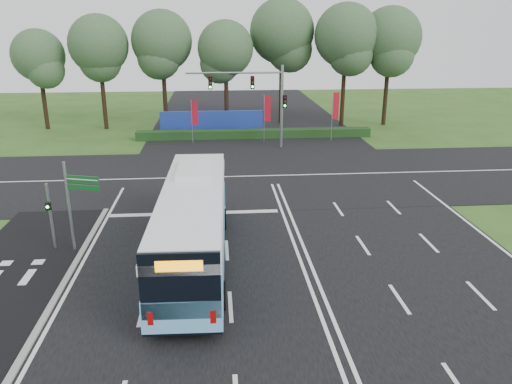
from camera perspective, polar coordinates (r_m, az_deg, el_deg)
ground at (r=24.17m, az=4.54°, el=-6.45°), size 120.00×120.00×0.00m
road_main at (r=24.16m, az=4.54°, el=-6.41°), size 20.00×120.00×0.04m
road_cross at (r=35.29m, az=1.47°, el=1.85°), size 120.00×14.00×0.05m
bike_path at (r=22.95m, az=-27.13°, el=-9.98°), size 5.00×18.00×0.06m
kerb_strip at (r=22.13m, az=-21.31°, el=-10.11°), size 0.25×18.00×0.12m
city_bus at (r=22.30m, az=-7.15°, el=-3.54°), size 3.08×12.95×3.70m
pedestrian_signal at (r=25.18m, az=-22.46°, el=-2.39°), size 0.31×0.41×3.29m
street_sign at (r=24.21m, az=-19.99°, el=-0.56°), size 1.65×0.57×4.38m
banner_flag_left at (r=44.80m, az=-7.08°, el=8.70°), size 0.58×0.06×3.93m
banner_flag_mid at (r=45.34m, az=1.23°, el=9.21°), size 0.63×0.07×4.25m
banner_flag_right at (r=46.17m, az=9.00°, el=9.37°), size 0.65×0.22×4.52m
traffic_light_gantry at (r=42.62m, az=0.55°, el=11.16°), size 8.41×0.28×7.00m
hedge at (r=47.26m, az=-0.17°, el=6.66°), size 22.00×1.20×0.80m
blue_hoarding at (r=49.43m, az=-5.07°, el=7.95°), size 10.00×0.30×2.20m
eucalyptus_row at (r=52.13m, az=-1.55°, el=16.94°), size 40.74×8.60×12.83m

